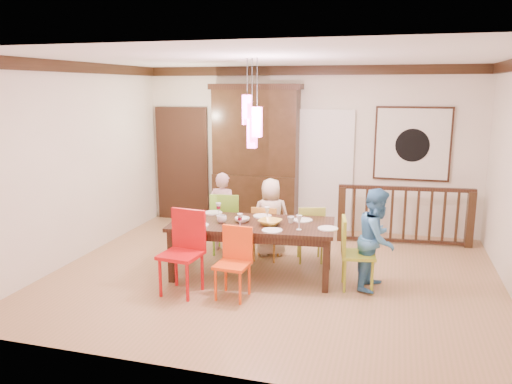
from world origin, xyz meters
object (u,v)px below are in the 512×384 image
(balustrade, at_px, (405,214))
(china_hutch, at_px, (256,157))
(chair_far_left, at_px, (227,218))
(dining_table, at_px, (252,228))
(person_far_left, at_px, (223,212))
(person_far_mid, at_px, (271,217))
(chair_end_right, at_px, (358,249))
(person_end_right, at_px, (377,239))

(balustrade, bearing_deg, china_hutch, 167.17)
(chair_far_left, bearing_deg, dining_table, 121.54)
(person_far_left, distance_m, person_far_mid, 0.77)
(chair_far_left, xyz_separation_m, chair_end_right, (2.06, -0.88, -0.02))
(person_far_mid, bearing_deg, person_far_left, -23.56)
(chair_end_right, distance_m, balustrade, 2.18)
(chair_end_right, bearing_deg, person_far_mid, 46.37)
(chair_far_left, distance_m, person_end_right, 2.42)
(person_far_left, bearing_deg, balustrade, -155.70)
(person_far_left, distance_m, person_end_right, 2.54)
(person_far_left, bearing_deg, dining_table, 131.46)
(chair_far_left, distance_m, china_hutch, 1.73)
(china_hutch, xyz_separation_m, balustrade, (2.63, -0.35, -0.80))
(balustrade, bearing_deg, chair_far_left, -160.71)
(china_hutch, xyz_separation_m, person_far_left, (-0.12, -1.48, -0.67))
(chair_end_right, bearing_deg, balustrade, -24.45)
(chair_far_left, relative_size, chair_end_right, 1.04)
(china_hutch, height_order, person_far_mid, china_hutch)
(person_far_mid, xyz_separation_m, person_end_right, (1.61, -0.88, 0.05))
(china_hutch, bearing_deg, person_far_left, -94.76)
(china_hutch, xyz_separation_m, person_end_right, (2.26, -2.36, -0.65))
(person_far_left, relative_size, person_far_mid, 1.05)
(china_hutch, bearing_deg, chair_end_right, -50.15)
(chair_far_left, xyz_separation_m, person_far_mid, (0.67, 0.08, 0.04))
(chair_far_left, relative_size, person_far_left, 0.77)
(balustrade, bearing_deg, person_far_left, -162.97)
(dining_table, distance_m, chair_end_right, 1.43)
(chair_far_left, distance_m, chair_end_right, 2.24)
(chair_far_left, relative_size, person_far_mid, 0.81)
(china_hutch, height_order, person_far_left, china_hutch)
(dining_table, bearing_deg, person_far_mid, 81.94)
(dining_table, distance_m, person_end_right, 1.64)
(china_hutch, height_order, person_end_right, china_hutch)
(person_far_mid, height_order, person_end_right, person_end_right)
(chair_end_right, xyz_separation_m, person_far_mid, (-1.39, 0.97, 0.07))
(china_hutch, bearing_deg, person_end_right, -46.24)
(dining_table, height_order, person_far_left, person_far_left)
(person_far_left, height_order, person_end_right, person_end_right)
(chair_far_left, bearing_deg, chair_end_right, 150.28)
(person_far_left, bearing_deg, china_hutch, -92.81)
(dining_table, relative_size, person_far_mid, 1.90)
(dining_table, xyz_separation_m, balustrade, (2.01, 2.03, -0.17))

